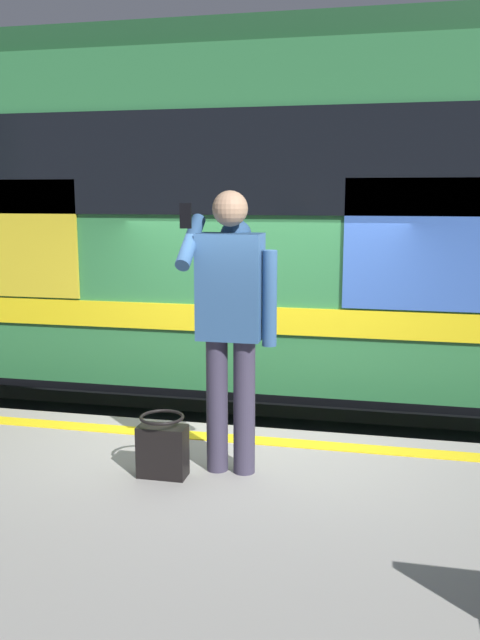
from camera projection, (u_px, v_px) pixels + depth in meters
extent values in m
plane|color=#3D3D3F|center=(240.00, 538.00, 5.52)|extent=(25.11, 25.11, 0.00)
cube|color=yellow|center=(231.00, 438.00, 5.06)|extent=(14.98, 0.16, 0.01)
cube|color=slate|center=(274.00, 454.00, 7.09)|extent=(19.87, 0.08, 0.16)
cube|color=slate|center=(294.00, 411.00, 8.47)|extent=(19.87, 0.08, 0.16)
cube|color=#2D723F|center=(241.00, 218.00, 7.45)|extent=(11.18, 2.99, 3.05)
cube|color=#1B4426|center=(241.00, 60.00, 7.15)|extent=(10.95, 2.75, 0.24)
cube|color=black|center=(204.00, 162.00, 5.91)|extent=(10.62, 0.03, 0.90)
cube|color=yellow|center=(206.00, 318.00, 6.15)|extent=(10.62, 0.03, 0.24)
cube|color=#3359B2|center=(434.00, 245.00, 5.61)|extent=(1.48, 0.02, 1.10)
cube|color=gold|center=(5.00, 239.00, 6.44)|extent=(1.48, 0.02, 1.10)
cylinder|color=black|center=(10.00, 348.00, 9.72)|extent=(0.84, 0.12, 0.84)
cylinder|color=#383347|center=(244.00, 407.00, 4.38)|extent=(0.14, 0.14, 0.89)
cylinder|color=#383347|center=(217.00, 405.00, 4.42)|extent=(0.14, 0.14, 0.89)
cube|color=#2D517F|center=(230.00, 287.00, 4.26)|extent=(0.40, 0.24, 0.66)
sphere|color=#2D517F|center=(236.00, 235.00, 4.36)|extent=(0.20, 0.20, 0.20)
sphere|color=tan|center=(230.00, 209.00, 4.17)|extent=(0.22, 0.22, 0.22)
cylinder|color=#2D517F|center=(270.00, 299.00, 4.22)|extent=(0.09, 0.09, 0.60)
cylinder|color=#2D517F|center=(191.00, 242.00, 4.18)|extent=(0.09, 0.42, 0.33)
cube|color=black|center=(186.00, 216.00, 4.05)|extent=(0.07, 0.02, 0.15)
cube|color=black|center=(163.00, 451.00, 4.36)|extent=(0.31, 0.16, 0.34)
torus|color=black|center=(162.00, 417.00, 4.32)|extent=(0.28, 0.28, 0.02)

